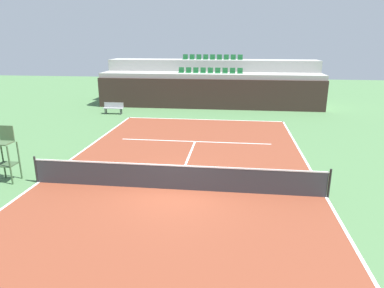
{
  "coord_description": "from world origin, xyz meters",
  "views": [
    {
      "loc": [
        2.09,
        -11.68,
        5.36
      ],
      "look_at": [
        0.38,
        2.0,
        1.2
      ],
      "focal_mm": 32.21,
      "sensor_mm": 36.0,
      "label": 1
    }
  ],
  "objects": [
    {
      "name": "player_bench",
      "position": [
        -7.01,
        13.13,
        0.51
      ],
      "size": [
        1.5,
        0.4,
        0.85
      ],
      "color": "#99999E",
      "rests_on": "ground_plane"
    },
    {
      "name": "back_wall",
      "position": [
        0.0,
        15.88,
        1.2
      ],
      "size": [
        18.33,
        0.3,
        2.4
      ],
      "primitive_type": "cube",
      "color": "#33231E",
      "rests_on": "ground_plane"
    },
    {
      "name": "centre_service_line",
      "position": [
        0.0,
        3.2,
        0.01
      ],
      "size": [
        0.1,
        6.4,
        0.0
      ],
      "primitive_type": "cube",
      "color": "white",
      "rests_on": "court_surface"
    },
    {
      "name": "stands_tier_upper",
      "position": [
        0.0,
        19.63,
        1.87
      ],
      "size": [
        18.33,
        2.4,
        3.73
      ],
      "primitive_type": "cube",
      "color": "#9E9E99",
      "rests_on": "ground_plane"
    },
    {
      "name": "court_surface",
      "position": [
        0.0,
        0.0,
        0.01
      ],
      "size": [
        11.0,
        24.0,
        0.01
      ],
      "primitive_type": "cube",
      "color": "brown",
      "rests_on": "ground_plane"
    },
    {
      "name": "tennis_net",
      "position": [
        0.0,
        0.0,
        0.51
      ],
      "size": [
        11.08,
        0.08,
        1.07
      ],
      "color": "black",
      "rests_on": "court_surface"
    },
    {
      "name": "seating_row_upper",
      "position": [
        -0.0,
        19.73,
        3.86
      ],
      "size": [
        5.32,
        0.44,
        0.44
      ],
      "color": "#1E6633",
      "rests_on": "stands_tier_upper"
    },
    {
      "name": "service_line_far",
      "position": [
        0.0,
        6.4,
        0.01
      ],
      "size": [
        8.26,
        0.1,
        0.0
      ],
      "primitive_type": "cube",
      "color": "white",
      "rests_on": "court_surface"
    },
    {
      "name": "umpire_chair",
      "position": [
        -6.7,
        0.06,
        1.19
      ],
      "size": [
        0.76,
        0.66,
        2.2
      ],
      "color": "#334C2D",
      "rests_on": "ground_plane"
    },
    {
      "name": "stands_tier_lower",
      "position": [
        0.0,
        17.23,
        1.38
      ],
      "size": [
        18.33,
        2.4,
        2.77
      ],
      "primitive_type": "cube",
      "color": "#9E9E99",
      "rests_on": "ground_plane"
    },
    {
      "name": "ground_plane",
      "position": [
        0.0,
        0.0,
        0.0
      ],
      "size": [
        80.0,
        80.0,
        0.0
      ],
      "primitive_type": "plane",
      "color": "#477042"
    },
    {
      "name": "seating_row_lower",
      "position": [
        -0.0,
        17.33,
        2.89
      ],
      "size": [
        5.32,
        0.44,
        0.44
      ],
      "color": "#1E6633",
      "rests_on": "stands_tier_lower"
    },
    {
      "name": "sideline_left",
      "position": [
        -5.45,
        0.0,
        0.01
      ],
      "size": [
        0.1,
        24.0,
        0.0
      ],
      "primitive_type": "cube",
      "color": "white",
      "rests_on": "court_surface"
    },
    {
      "name": "sideline_right",
      "position": [
        5.45,
        0.0,
        0.01
      ],
      "size": [
        0.1,
        24.0,
        0.0
      ],
      "primitive_type": "cube",
      "color": "white",
      "rests_on": "court_surface"
    },
    {
      "name": "baseline_far",
      "position": [
        0.0,
        11.95,
        0.01
      ],
      "size": [
        11.0,
        0.1,
        0.0
      ],
      "primitive_type": "cube",
      "color": "white",
      "rests_on": "court_surface"
    }
  ]
}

